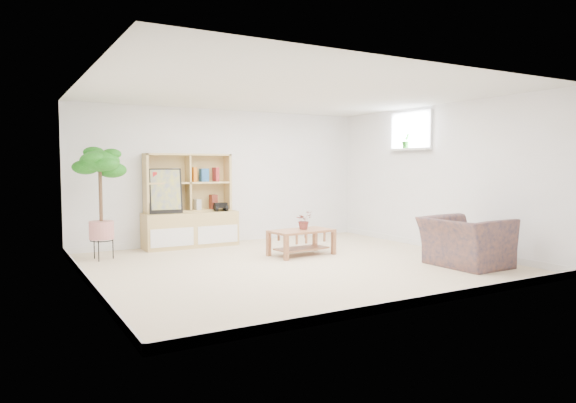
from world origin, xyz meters
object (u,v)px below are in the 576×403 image
floor_tree (101,203)px  storage_unit (190,200)px  coffee_table (301,243)px  armchair (466,238)px

floor_tree → storage_unit: bearing=18.7°
storage_unit → floor_tree: size_ratio=0.95×
storage_unit → coffee_table: (1.22, -1.66, -0.60)m
coffee_table → armchair: (1.52, -1.88, 0.19)m
coffee_table → floor_tree: size_ratio=0.58×
floor_tree → armchair: bearing=-35.1°
storage_unit → coffee_table: size_ratio=1.64×
storage_unit → coffee_table: bearing=-53.7°
coffee_table → floor_tree: bearing=151.9°
storage_unit → coffee_table: 2.15m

